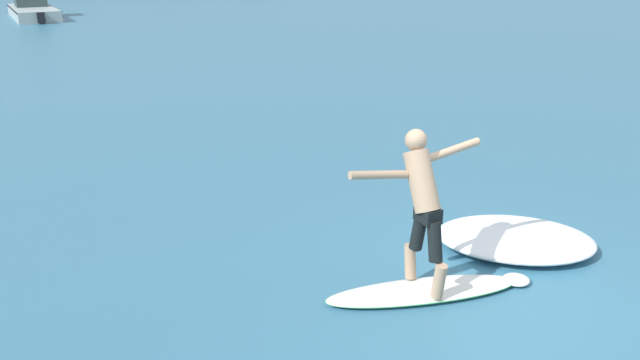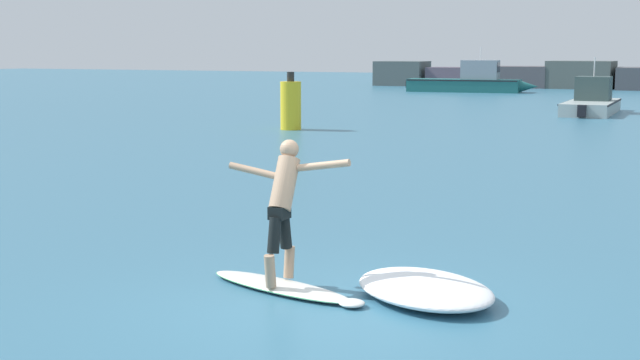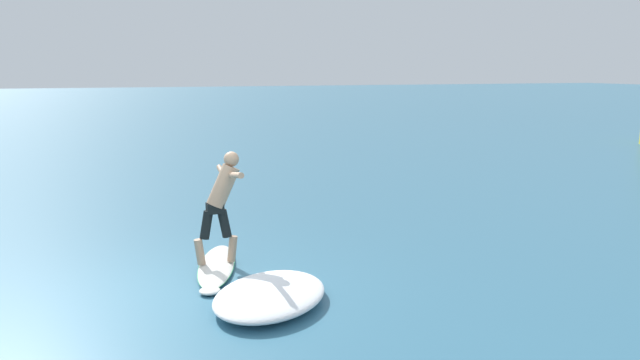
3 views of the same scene
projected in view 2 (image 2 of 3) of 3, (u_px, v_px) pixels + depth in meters
name	position (u px, v px, depth m)	size (l,w,h in m)	color
ground_plane	(319.00, 307.00, 10.38)	(200.00, 200.00, 0.00)	teal
surfboard	(283.00, 287.00, 11.08)	(2.47, 1.15, 0.23)	white
surfer	(284.00, 198.00, 11.05)	(1.68, 0.76, 1.77)	tan
fishing_boat_near_jetty	(592.00, 102.00, 41.94)	(2.31, 7.50, 2.62)	#A6B2B0
small_boat_offshore	(471.00, 82.00, 62.94)	(9.39, 2.77, 3.14)	#1E6261
channel_marker_buoy	(291.00, 105.00, 33.31)	(0.78, 0.78, 2.16)	yellow
wave_foam_at_tail	(425.00, 288.00, 10.70)	(2.45, 2.33, 0.26)	white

